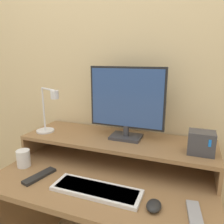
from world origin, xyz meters
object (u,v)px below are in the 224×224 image
(remote_control, at_px, (40,176))
(mug, at_px, (23,158))
(remote_secondary, at_px, (195,215))
(router_dock, at_px, (201,143))
(keyboard, at_px, (96,190))
(mouse, at_px, (154,206))
(monitor, at_px, (127,102))
(desk_lamp, at_px, (48,114))

(remote_control, distance_m, mug, 0.19)
(remote_secondary, bearing_deg, router_dock, 87.91)
(keyboard, distance_m, remote_control, 0.35)
(router_dock, xyz_separation_m, mouse, (-0.18, -0.34, -0.19))
(monitor, bearing_deg, remote_secondary, -43.19)
(monitor, height_order, mug, monitor)
(mouse, xyz_separation_m, remote_control, (-0.63, 0.04, -0.01))
(mouse, bearing_deg, router_dock, 61.94)
(mouse, bearing_deg, mug, 172.45)
(monitor, distance_m, router_dock, 0.47)
(router_dock, relative_size, mug, 1.31)
(keyboard, distance_m, mug, 0.53)
(monitor, xyz_separation_m, remote_control, (-0.38, -0.38, -0.37))
(keyboard, height_order, mug, mug)
(monitor, xyz_separation_m, mug, (-0.55, -0.30, -0.33))
(remote_control, height_order, remote_secondary, same)
(keyboard, xyz_separation_m, remote_control, (-0.35, 0.01, -0.00))
(monitor, bearing_deg, mouse, -58.11)
(monitor, relative_size, router_dock, 3.49)
(desk_lamp, relative_size, remote_control, 1.53)
(monitor, distance_m, remote_control, 0.65)
(keyboard, bearing_deg, mug, 171.12)
(keyboard, xyz_separation_m, mug, (-0.52, 0.08, 0.04))
(desk_lamp, height_order, mouse, desk_lamp)
(monitor, height_order, remote_control, monitor)
(mug, bearing_deg, remote_secondary, -5.42)
(mug, bearing_deg, remote_control, -22.51)
(desk_lamp, bearing_deg, mug, -102.93)
(monitor, xyz_separation_m, router_dock, (0.43, -0.08, -0.17))
(remote_secondary, height_order, mug, mug)
(monitor, xyz_separation_m, keyboard, (-0.03, -0.39, -0.37))
(remote_control, relative_size, mug, 1.96)
(remote_secondary, bearing_deg, keyboard, 178.59)
(mouse, bearing_deg, remote_secondary, 4.97)
(desk_lamp, bearing_deg, keyboard, -31.07)
(desk_lamp, xyz_separation_m, router_dock, (0.94, 0.02, -0.07))
(mouse, bearing_deg, keyboard, 174.88)
(keyboard, height_order, remote_control, keyboard)
(monitor, relative_size, remote_secondary, 2.64)
(desk_lamp, distance_m, mouse, 0.86)
(remote_control, bearing_deg, monitor, 44.84)
(mouse, bearing_deg, monitor, 121.89)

